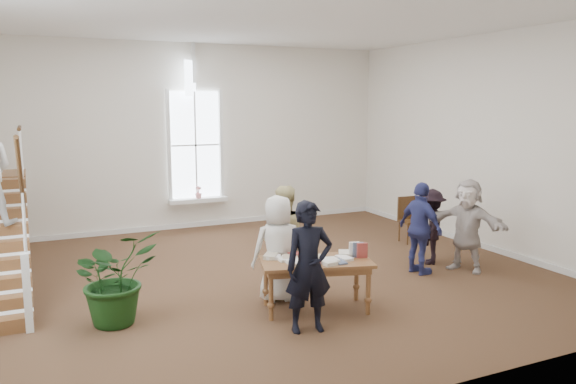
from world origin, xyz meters
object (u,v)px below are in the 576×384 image
woman_cluster_c (467,225)px  side_chair (409,217)px  police_officer (309,267)px  woman_cluster_a (421,228)px  woman_cluster_b (431,227)px  person_yellow (283,238)px  library_table (315,265)px  floor_plant (115,277)px  elderly_woman (278,249)px

woman_cluster_c → side_chair: size_ratio=1.70×
police_officer → side_chair: bearing=48.2°
woman_cluster_a → woman_cluster_b: woman_cluster_a is taller
person_yellow → woman_cluster_b: bearing=175.9°
library_table → floor_plant: 2.87m
woman_cluster_a → elderly_woman: bearing=86.8°
floor_plant → woman_cluster_a: bearing=0.9°
woman_cluster_a → woman_cluster_c: size_ratio=0.98×
police_officer → floor_plant: police_officer is taller
library_table → police_officer: size_ratio=1.00×
woman_cluster_b → library_table: bearing=-26.0°
police_officer → library_table: bearing=65.7°
person_yellow → library_table: bearing=84.5°
woman_cluster_b → side_chair: bearing=-160.7°
floor_plant → woman_cluster_c: bearing=-1.1°
police_officer → woman_cluster_a: police_officer is taller
woman_cluster_c → side_chair: (0.38, 2.24, -0.29)m
woman_cluster_a → side_chair: bearing=-39.5°
floor_plant → side_chair: size_ratio=1.32×
side_chair → library_table: bearing=-139.2°
woman_cluster_c → person_yellow: bearing=-123.7°
elderly_woman → side_chair: (4.18, 2.26, -0.28)m
person_yellow → woman_cluster_b: 3.21m
side_chair → floor_plant: bearing=-157.9°
library_table → police_officer: (-0.43, -0.66, 0.21)m
side_chair → elderly_woman: bearing=-147.3°
woman_cluster_a → woman_cluster_b: (0.60, 0.45, -0.11)m
floor_plant → side_chair: (6.63, 2.13, -0.10)m
woman_cluster_b → woman_cluster_c: 0.73m
elderly_woman → side_chair: bearing=-143.2°
floor_plant → woman_cluster_b: bearing=5.1°
woman_cluster_b → floor_plant: woman_cluster_b is taller
person_yellow → floor_plant: person_yellow is taller
police_officer → floor_plant: bearing=158.4°
library_table → woman_cluster_c: bearing=25.6°
floor_plant → side_chair: bearing=17.8°
woman_cluster_a → woman_cluster_c: woman_cluster_c is taller
library_table → person_yellow: (-0.03, 1.09, 0.18)m
person_yellow → floor_plant: size_ratio=1.31×
police_officer → elderly_woman: (0.10, 1.25, -0.06)m
person_yellow → woman_cluster_c: 3.54m
library_table → floor_plant: (-2.78, 0.73, -0.02)m
library_table → woman_cluster_c: 3.53m
elderly_woman → person_yellow: (0.30, 0.50, 0.03)m
woman_cluster_c → woman_cluster_b: bearing=178.9°
elderly_woman → woman_cluster_b: elderly_woman is taller
elderly_woman → side_chair: 4.76m
woman_cluster_b → elderly_woman: bearing=-36.8°
library_table → person_yellow: person_yellow is taller
elderly_woman → person_yellow: bearing=-112.5°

